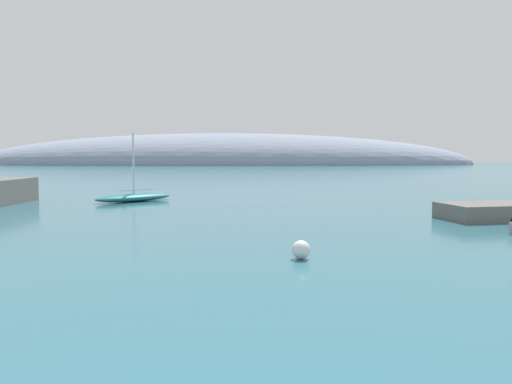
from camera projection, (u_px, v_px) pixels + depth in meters
The scene contains 3 objects.
distant_ridge at pixel (224, 165), 248.84m from camera, with size 257.40×66.10×31.86m, color gray.
sailboat_teal_near_shore at pixel (134, 197), 49.95m from camera, with size 7.88×7.37×7.06m.
mooring_buoy_white at pixel (301, 250), 22.26m from camera, with size 0.87×0.87×0.87m, color silver.
Camera 1 is at (0.71, -4.26, 4.77)m, focal length 33.99 mm.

